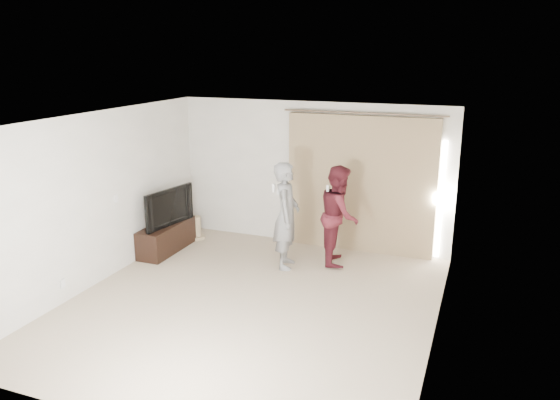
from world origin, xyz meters
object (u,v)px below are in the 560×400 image
(person_woman, at_px, (339,215))
(tv_console, at_px, (167,237))
(tv, at_px, (165,206))
(person_man, at_px, (286,215))

(person_woman, bearing_deg, tv_console, -169.02)
(tv, xyz_separation_m, person_woman, (2.99, 0.58, 0.01))
(tv_console, relative_size, person_man, 0.73)
(tv_console, height_order, tv, tv)
(tv_console, height_order, person_man, person_man)
(tv, height_order, person_woman, person_woman)
(person_man, xyz_separation_m, person_woman, (0.75, 0.49, -0.05))
(tv, bearing_deg, person_woman, -68.75)
(tv, xyz_separation_m, person_man, (2.24, 0.09, 0.05))
(tv_console, distance_m, person_woman, 3.10)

